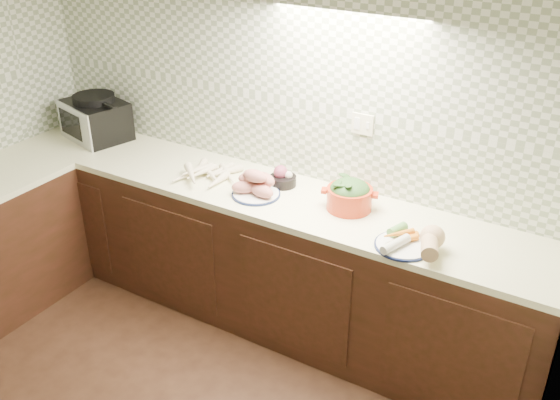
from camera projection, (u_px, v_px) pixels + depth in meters
The scene contains 8 objects.
room at pixel (25, 168), 2.26m from camera, with size 3.60×3.60×2.60m.
counter at pixel (82, 283), 3.64m from camera, with size 3.60×3.60×0.90m.
toaster_oven at pixel (96, 118), 4.37m from camera, with size 0.52×0.45×0.32m.
parsnip_pile at pixel (206, 172), 3.85m from camera, with size 0.36×0.42×0.08m.
sweet_potato_plate at pixel (256, 186), 3.63m from camera, with size 0.29×0.29×0.17m.
onion_bowl at pixel (283, 178), 3.75m from camera, with size 0.16×0.16×0.13m.
dutch_oven at pixel (350, 195), 3.47m from camera, with size 0.33×0.33×0.18m.
veg_plate at pixel (417, 240), 3.12m from camera, with size 0.36×0.34×0.14m.
Camera 1 is at (1.85, -1.28, 2.58)m, focal length 40.00 mm.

